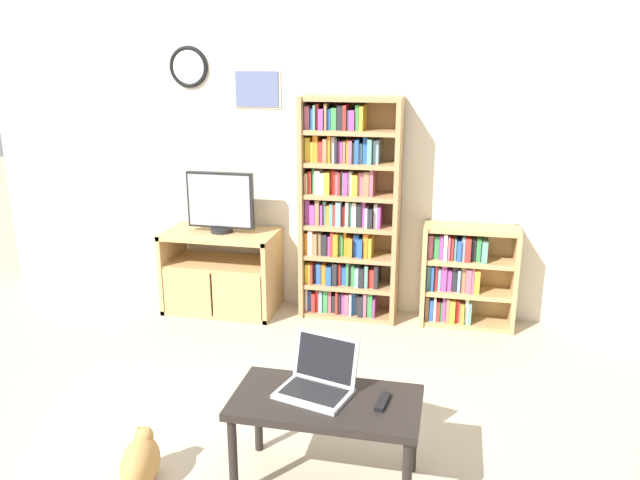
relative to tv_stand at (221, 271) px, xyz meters
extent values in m
plane|color=#BCAD93|center=(0.86, -1.99, -0.34)|extent=(18.00, 18.00, 0.00)
cube|color=beige|center=(0.86, 0.33, 0.96)|extent=(6.07, 0.06, 2.60)
torus|color=black|center=(-0.31, 0.28, 1.64)|extent=(0.33, 0.04, 0.33)
cylinder|color=white|center=(-0.31, 0.28, 1.64)|extent=(0.27, 0.02, 0.27)
cube|color=silver|center=(0.26, 0.29, 1.47)|extent=(0.39, 0.01, 0.31)
cube|color=slate|center=(0.26, 0.28, 1.47)|extent=(0.36, 0.02, 0.28)
cube|color=tan|center=(-0.44, 0.02, 0.00)|extent=(0.04, 0.51, 0.68)
cube|color=tan|center=(0.44, 0.02, 0.00)|extent=(0.04, 0.51, 0.68)
cube|color=tan|center=(0.00, 0.02, 0.32)|extent=(0.92, 0.51, 0.04)
cube|color=tan|center=(0.00, 0.02, -0.32)|extent=(0.92, 0.51, 0.04)
cube|color=tan|center=(0.00, 0.02, 0.07)|extent=(0.85, 0.47, 0.04)
cube|color=tan|center=(-0.21, -0.22, -0.12)|extent=(0.41, 0.02, 0.37)
cube|color=tan|center=(0.21, -0.22, -0.12)|extent=(0.41, 0.02, 0.37)
cylinder|color=black|center=(0.01, 0.02, 0.36)|extent=(0.18, 0.18, 0.04)
cube|color=black|center=(0.01, 0.02, 0.60)|extent=(0.55, 0.05, 0.46)
cube|color=#9399A3|center=(0.01, -0.01, 0.60)|extent=(0.52, 0.01, 0.42)
cube|color=tan|center=(0.69, 0.12, 0.55)|extent=(0.04, 0.32, 1.77)
cube|color=tan|center=(1.43, 0.12, 0.55)|extent=(0.04, 0.32, 1.77)
cube|color=tan|center=(1.06, 0.27, 0.55)|extent=(0.78, 0.02, 1.77)
cube|color=tan|center=(1.06, 0.12, -0.32)|extent=(0.71, 0.28, 0.04)
cube|color=tan|center=(1.06, 0.12, -0.08)|extent=(0.71, 0.28, 0.04)
cube|color=tan|center=(1.06, 0.12, 0.17)|extent=(0.71, 0.28, 0.04)
cube|color=tan|center=(1.06, 0.12, 0.42)|extent=(0.71, 0.28, 0.04)
cube|color=tan|center=(1.06, 0.12, 0.67)|extent=(0.71, 0.28, 0.04)
cube|color=tan|center=(1.06, 0.12, 0.92)|extent=(0.71, 0.28, 0.04)
cube|color=tan|center=(1.06, 0.12, 1.17)|extent=(0.71, 0.28, 0.04)
cube|color=tan|center=(1.06, 0.12, 1.41)|extent=(0.71, 0.28, 0.04)
cube|color=white|center=(0.72, 0.13, -0.21)|extent=(0.02, 0.22, 0.18)
cube|color=#2856A8|center=(0.75, 0.14, -0.22)|extent=(0.03, 0.20, 0.17)
cube|color=red|center=(0.78, 0.13, -0.23)|extent=(0.03, 0.24, 0.16)
cube|color=red|center=(0.81, 0.14, -0.21)|extent=(0.02, 0.21, 0.20)
cube|color=#759EB7|center=(0.84, 0.13, -0.21)|extent=(0.03, 0.22, 0.19)
cube|color=#388947|center=(0.88, 0.13, -0.21)|extent=(0.04, 0.21, 0.19)
cube|color=#B75B70|center=(0.91, 0.14, -0.21)|extent=(0.02, 0.20, 0.18)
cube|color=#232328|center=(0.95, 0.14, -0.23)|extent=(0.04, 0.20, 0.15)
cube|color=red|center=(0.98, 0.13, -0.21)|extent=(0.02, 0.24, 0.19)
cube|color=#232328|center=(1.00, 0.13, -0.22)|extent=(0.02, 0.22, 0.17)
cube|color=#9E4293|center=(1.03, 0.13, -0.22)|extent=(0.03, 0.21, 0.17)
cube|color=#B75B70|center=(1.06, 0.12, -0.22)|extent=(0.03, 0.25, 0.18)
cube|color=white|center=(1.09, 0.12, -0.21)|extent=(0.02, 0.25, 0.18)
cube|color=#2856A8|center=(1.11, 0.13, -0.21)|extent=(0.02, 0.21, 0.19)
cube|color=#232328|center=(1.14, 0.14, -0.22)|extent=(0.03, 0.20, 0.18)
cube|color=#232328|center=(1.17, 0.12, -0.22)|extent=(0.04, 0.26, 0.17)
cube|color=#B75B70|center=(1.21, 0.12, -0.21)|extent=(0.03, 0.25, 0.20)
cube|color=#388947|center=(1.25, 0.13, -0.21)|extent=(0.04, 0.24, 0.20)
cube|color=#9E4293|center=(1.28, 0.13, -0.23)|extent=(0.02, 0.25, 0.15)
cube|color=gold|center=(0.73, 0.13, 0.02)|extent=(0.04, 0.24, 0.16)
cube|color=red|center=(0.77, 0.12, 0.02)|extent=(0.02, 0.25, 0.16)
cube|color=#232328|center=(0.79, 0.14, 0.02)|extent=(0.03, 0.20, 0.16)
cube|color=#2856A8|center=(0.82, 0.13, 0.03)|extent=(0.04, 0.22, 0.17)
cube|color=orange|center=(0.86, 0.13, 0.02)|extent=(0.04, 0.21, 0.16)
cube|color=#2856A8|center=(0.91, 0.12, 0.02)|extent=(0.04, 0.25, 0.15)
cube|color=#232328|center=(0.96, 0.13, 0.04)|extent=(0.04, 0.24, 0.19)
cube|color=red|center=(0.99, 0.13, 0.03)|extent=(0.02, 0.21, 0.17)
cube|color=#2856A8|center=(1.03, 0.14, 0.02)|extent=(0.04, 0.20, 0.16)
cube|color=#388947|center=(1.06, 0.13, 0.04)|extent=(0.02, 0.23, 0.19)
cube|color=#232328|center=(1.08, 0.13, 0.04)|extent=(0.02, 0.21, 0.19)
cube|color=#388947|center=(1.10, 0.13, 0.03)|extent=(0.02, 0.22, 0.18)
cube|color=#759EB7|center=(1.14, 0.13, 0.02)|extent=(0.03, 0.25, 0.16)
cube|color=#232328|center=(1.18, 0.13, 0.02)|extent=(0.04, 0.25, 0.16)
cube|color=#5B9389|center=(1.21, 0.13, 0.04)|extent=(0.03, 0.24, 0.19)
cube|color=red|center=(1.25, 0.13, 0.02)|extent=(0.04, 0.22, 0.15)
cube|color=#232328|center=(1.29, 0.13, 0.04)|extent=(0.03, 0.24, 0.19)
cube|color=orange|center=(0.73, 0.13, 0.28)|extent=(0.03, 0.24, 0.18)
cube|color=white|center=(0.76, 0.13, 0.29)|extent=(0.04, 0.25, 0.20)
cube|color=#93704C|center=(0.80, 0.13, 0.28)|extent=(0.03, 0.25, 0.18)
cube|color=#93704C|center=(0.83, 0.13, 0.28)|extent=(0.03, 0.22, 0.18)
cube|color=#232328|center=(0.87, 0.13, 0.28)|extent=(0.04, 0.24, 0.17)
cube|color=#9E4293|center=(0.91, 0.13, 0.27)|extent=(0.03, 0.22, 0.16)
cube|color=red|center=(0.93, 0.12, 0.29)|extent=(0.02, 0.25, 0.20)
cube|color=orange|center=(0.96, 0.12, 0.28)|extent=(0.04, 0.25, 0.18)
cube|color=#388947|center=(1.00, 0.13, 0.28)|extent=(0.03, 0.21, 0.18)
cube|color=orange|center=(1.03, 0.14, 0.29)|extent=(0.02, 0.20, 0.19)
cube|color=orange|center=(1.06, 0.13, 0.27)|extent=(0.03, 0.21, 0.15)
cube|color=orange|center=(1.09, 0.12, 0.27)|extent=(0.02, 0.25, 0.15)
cube|color=#2856A8|center=(1.12, 0.14, 0.28)|extent=(0.04, 0.20, 0.18)
cube|color=#2856A8|center=(1.16, 0.12, 0.27)|extent=(0.03, 0.25, 0.15)
cube|color=orange|center=(1.20, 0.13, 0.29)|extent=(0.04, 0.22, 0.19)
cube|color=gold|center=(1.24, 0.13, 0.27)|extent=(0.02, 0.22, 0.16)
cube|color=#9E4293|center=(0.73, 0.13, 0.54)|extent=(0.04, 0.21, 0.19)
cube|color=#9E4293|center=(0.78, 0.13, 0.52)|extent=(0.04, 0.24, 0.16)
cube|color=#93704C|center=(0.81, 0.13, 0.54)|extent=(0.03, 0.24, 0.20)
cube|color=#9E4293|center=(0.85, 0.13, 0.52)|extent=(0.02, 0.23, 0.16)
cube|color=#5B9389|center=(0.87, 0.14, 0.53)|extent=(0.02, 0.20, 0.19)
cube|color=orange|center=(0.90, 0.13, 0.52)|extent=(0.02, 0.22, 0.16)
cube|color=#5B9389|center=(0.92, 0.13, 0.53)|extent=(0.03, 0.22, 0.18)
cube|color=red|center=(0.95, 0.13, 0.52)|extent=(0.02, 0.23, 0.17)
cube|color=#759EB7|center=(0.98, 0.12, 0.54)|extent=(0.04, 0.26, 0.19)
cube|color=red|center=(1.02, 0.14, 0.52)|extent=(0.03, 0.20, 0.16)
cube|color=white|center=(1.05, 0.13, 0.54)|extent=(0.02, 0.24, 0.20)
cube|color=#5B9389|center=(1.08, 0.14, 0.53)|extent=(0.02, 0.21, 0.18)
cube|color=white|center=(1.11, 0.13, 0.53)|extent=(0.03, 0.22, 0.19)
cube|color=#232328|center=(1.15, 0.13, 0.53)|extent=(0.03, 0.22, 0.18)
cube|color=#9E4293|center=(1.18, 0.14, 0.54)|extent=(0.03, 0.21, 0.20)
cube|color=white|center=(1.20, 0.13, 0.52)|extent=(0.02, 0.22, 0.15)
cube|color=#232328|center=(1.23, 0.12, 0.51)|extent=(0.04, 0.26, 0.15)
cube|color=white|center=(1.27, 0.13, 0.53)|extent=(0.03, 0.21, 0.18)
cube|color=#9E4293|center=(1.30, 0.13, 0.52)|extent=(0.02, 0.25, 0.17)
cube|color=#93704C|center=(0.73, 0.12, 0.77)|extent=(0.03, 0.25, 0.16)
cube|color=red|center=(0.75, 0.13, 0.77)|extent=(0.02, 0.22, 0.17)
cube|color=#388947|center=(0.78, 0.14, 0.78)|extent=(0.02, 0.20, 0.19)
cube|color=white|center=(0.81, 0.13, 0.78)|extent=(0.04, 0.24, 0.18)
cube|color=white|center=(0.85, 0.12, 0.77)|extent=(0.03, 0.26, 0.17)
cube|color=gold|center=(0.89, 0.12, 0.77)|extent=(0.04, 0.26, 0.17)
cube|color=red|center=(0.94, 0.14, 0.78)|extent=(0.03, 0.20, 0.18)
cube|color=#B75B70|center=(0.97, 0.13, 0.78)|extent=(0.02, 0.21, 0.18)
cube|color=red|center=(0.99, 0.13, 0.78)|extent=(0.02, 0.24, 0.18)
cube|color=#388947|center=(1.01, 0.13, 0.78)|extent=(0.02, 0.21, 0.18)
cube|color=#9E4293|center=(1.04, 0.13, 0.78)|extent=(0.04, 0.25, 0.18)
cube|color=white|center=(1.07, 0.13, 0.78)|extent=(0.03, 0.21, 0.18)
cube|color=gold|center=(1.11, 0.13, 0.77)|extent=(0.04, 0.23, 0.16)
cube|color=#B75B70|center=(1.15, 0.14, 0.78)|extent=(0.04, 0.20, 0.18)
cube|color=#93704C|center=(1.20, 0.13, 0.78)|extent=(0.04, 0.23, 0.19)
cube|color=#B75B70|center=(1.24, 0.13, 0.79)|extent=(0.03, 0.22, 0.20)
cube|color=gold|center=(0.73, 0.14, 1.03)|extent=(0.04, 0.20, 0.18)
cube|color=gold|center=(0.77, 0.14, 1.01)|extent=(0.02, 0.21, 0.15)
cube|color=orange|center=(0.80, 0.14, 1.04)|extent=(0.04, 0.21, 0.20)
cube|color=red|center=(0.84, 0.14, 1.02)|extent=(0.03, 0.21, 0.16)
cube|color=#93704C|center=(0.88, 0.13, 1.03)|extent=(0.03, 0.24, 0.18)
cube|color=orange|center=(0.91, 0.13, 1.04)|extent=(0.02, 0.23, 0.20)
cube|color=white|center=(0.93, 0.14, 1.03)|extent=(0.03, 0.20, 0.20)
cube|color=#232328|center=(0.96, 0.12, 1.03)|extent=(0.02, 0.26, 0.19)
cube|color=#9E4293|center=(0.99, 0.13, 1.02)|extent=(0.04, 0.22, 0.16)
cube|color=#93704C|center=(1.02, 0.13, 1.02)|extent=(0.02, 0.22, 0.17)
cube|color=orange|center=(1.04, 0.14, 1.02)|extent=(0.02, 0.21, 0.18)
cube|color=#B75B70|center=(1.07, 0.12, 1.02)|extent=(0.03, 0.25, 0.17)
cube|color=#232328|center=(1.10, 0.13, 1.01)|extent=(0.02, 0.24, 0.16)
cube|color=#2856A8|center=(1.12, 0.13, 1.03)|extent=(0.03, 0.24, 0.18)
cube|color=#759EB7|center=(1.15, 0.14, 1.01)|extent=(0.02, 0.20, 0.15)
cube|color=#2856A8|center=(1.18, 0.14, 1.04)|extent=(0.04, 0.20, 0.20)
cube|color=#5B9389|center=(1.22, 0.12, 1.03)|extent=(0.03, 0.25, 0.19)
cube|color=#759EB7|center=(1.26, 0.14, 1.02)|extent=(0.04, 0.20, 0.18)
cube|color=#B75B70|center=(0.73, 0.14, 1.27)|extent=(0.04, 0.21, 0.17)
cube|color=#2856A8|center=(0.77, 0.14, 1.26)|extent=(0.02, 0.20, 0.16)
cube|color=#5B9389|center=(0.79, 0.12, 1.28)|extent=(0.02, 0.25, 0.18)
cube|color=red|center=(0.81, 0.13, 1.28)|extent=(0.02, 0.22, 0.19)
cube|color=#9E4293|center=(0.85, 0.12, 1.26)|extent=(0.04, 0.26, 0.16)
cube|color=#93704C|center=(0.88, 0.13, 1.28)|extent=(0.02, 0.24, 0.20)
cube|color=#2856A8|center=(0.90, 0.13, 1.26)|extent=(0.02, 0.22, 0.16)
cube|color=#388947|center=(0.94, 0.13, 1.27)|extent=(0.04, 0.23, 0.17)
cube|color=#232328|center=(0.99, 0.13, 1.28)|extent=(0.04, 0.23, 0.18)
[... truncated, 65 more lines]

